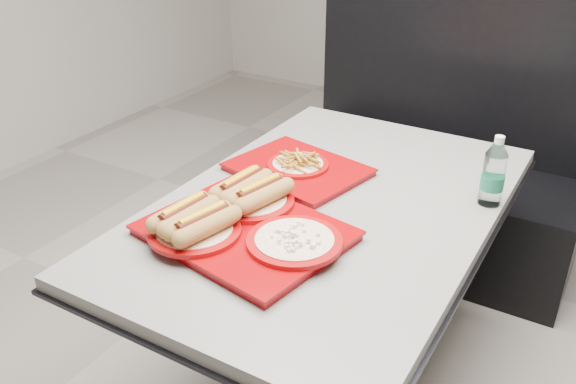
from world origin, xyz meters
The scene contains 5 objects.
diner_table centered at (0.00, 0.00, 0.58)m, with size 0.92×1.42×0.75m.
booth_bench centered at (0.00, 1.09, 0.40)m, with size 1.30×0.57×1.35m.
tray_near centered at (-0.13, -0.28, 0.79)m, with size 0.57×0.49×0.11m.
tray_far centered at (-0.18, 0.13, 0.77)m, with size 0.47×0.40×0.08m.
water_bottle centered at (0.41, 0.24, 0.84)m, with size 0.07×0.07×0.21m.
Camera 1 is at (0.70, -1.43, 1.63)m, focal length 38.00 mm.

